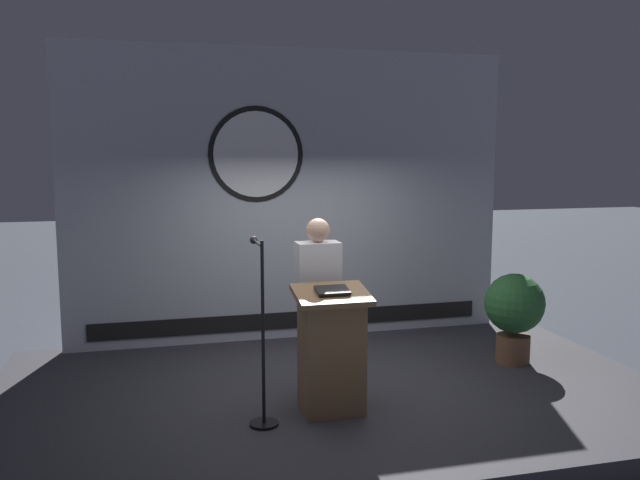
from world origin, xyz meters
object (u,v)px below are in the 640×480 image
(microphone_stand, at_px, (262,358))
(potted_plant, at_px, (514,309))
(speaker_person, at_px, (318,305))
(podium, at_px, (332,351))

(microphone_stand, height_order, potted_plant, microphone_stand)
(potted_plant, bearing_deg, speaker_person, -171.42)
(podium, relative_size, speaker_person, 0.67)
(podium, distance_m, potted_plant, 2.40)
(podium, distance_m, speaker_person, 0.56)
(podium, height_order, potted_plant, podium)
(podium, height_order, speaker_person, speaker_person)
(speaker_person, relative_size, microphone_stand, 1.07)
(speaker_person, relative_size, potted_plant, 1.71)
(speaker_person, distance_m, microphone_stand, 0.89)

